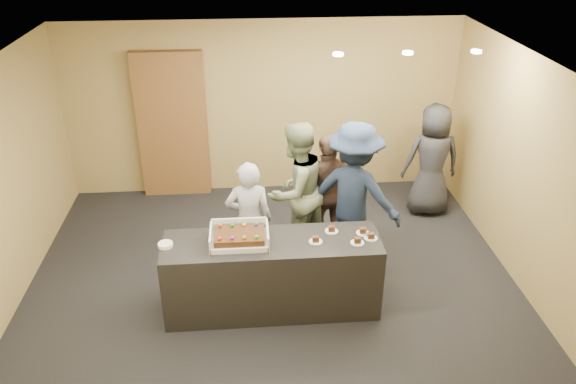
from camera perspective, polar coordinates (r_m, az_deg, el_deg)
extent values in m
plane|color=black|center=(7.14, -1.58, -8.63)|extent=(6.00, 6.00, 0.00)
plane|color=silver|center=(5.95, -1.92, 12.79)|extent=(6.00, 6.00, 0.00)
cube|color=#A48B4F|center=(8.73, -2.60, 8.46)|extent=(6.00, 0.04, 2.70)
cube|color=#A48B4F|center=(4.35, 0.05, -13.85)|extent=(6.00, 0.04, 2.70)
cube|color=#A48B4F|center=(6.98, -27.13, 0.09)|extent=(0.04, 5.00, 2.70)
cube|color=#A48B4F|center=(7.21, 22.85, 1.85)|extent=(0.04, 5.00, 2.70)
cube|color=black|center=(6.41, -1.62, -8.42)|extent=(2.40, 0.71, 0.90)
cube|color=brown|center=(8.79, -11.67, 6.60)|extent=(1.04, 0.15, 2.29)
cube|color=white|center=(6.14, -4.94, -4.93)|extent=(0.61, 0.43, 0.06)
cube|color=white|center=(6.13, -7.84, -4.60)|extent=(0.02, 0.43, 0.17)
cube|color=white|center=(6.11, -2.08, -4.40)|extent=(0.02, 0.43, 0.17)
cube|color=white|center=(6.29, -4.97, -3.40)|extent=(0.61, 0.02, 0.19)
cube|color=#3A210D|center=(6.11, -4.97, -4.42)|extent=(0.54, 0.37, 0.07)
sphere|color=#C54017|center=(6.19, -6.89, -3.41)|extent=(0.04, 0.04, 0.04)
sphere|color=green|center=(6.19, -5.68, -3.37)|extent=(0.04, 0.04, 0.04)
sphere|color=yellow|center=(6.19, -4.47, -3.32)|extent=(0.04, 0.04, 0.04)
sphere|color=blue|center=(6.19, -3.27, -3.28)|extent=(0.04, 0.04, 0.04)
sphere|color=#F53714|center=(5.97, -6.95, -4.70)|extent=(0.04, 0.04, 0.04)
sphere|color=purple|center=(5.97, -5.70, -4.66)|extent=(0.04, 0.04, 0.04)
sphere|color=orange|center=(5.96, -4.45, -4.61)|extent=(0.04, 0.04, 0.04)
sphere|color=green|center=(5.96, -3.19, -4.57)|extent=(0.04, 0.04, 0.04)
cylinder|color=white|center=(6.21, -12.34, -5.25)|extent=(0.16, 0.16, 0.04)
cylinder|color=white|center=(6.16, 2.83, -5.04)|extent=(0.15, 0.15, 0.01)
cube|color=#3A210D|center=(6.14, 2.84, -4.78)|extent=(0.07, 0.06, 0.06)
cylinder|color=white|center=(6.35, 4.44, -3.97)|extent=(0.15, 0.15, 0.01)
cube|color=#3A210D|center=(6.33, 4.45, -3.71)|extent=(0.07, 0.06, 0.06)
cylinder|color=white|center=(6.18, 7.06, -5.13)|extent=(0.15, 0.15, 0.01)
cube|color=#3A210D|center=(6.16, 7.08, -4.87)|extent=(0.07, 0.06, 0.06)
cylinder|color=white|center=(6.35, 7.61, -4.14)|extent=(0.15, 0.15, 0.01)
cube|color=#3A210D|center=(6.34, 7.63, -3.88)|extent=(0.07, 0.06, 0.06)
cylinder|color=white|center=(6.27, 8.41, -4.65)|extent=(0.15, 0.15, 0.01)
cube|color=#3A210D|center=(6.26, 8.43, -4.39)|extent=(0.07, 0.06, 0.06)
imported|color=#ACACB1|center=(6.80, -3.96, -2.92)|extent=(0.57, 0.37, 1.55)
imported|color=gray|center=(7.16, 0.79, 0.13)|extent=(1.13, 1.10, 1.83)
imported|color=#1D2A42|center=(7.06, 6.70, -0.22)|extent=(1.41, 1.19, 1.89)
imported|color=brown|center=(7.38, 4.07, -0.06)|extent=(1.01, 0.71, 1.59)
imported|color=#28292E|center=(8.44, 14.40, 3.15)|extent=(0.83, 0.54, 1.69)
cylinder|color=#FFEAC6|center=(6.52, 5.11, 13.77)|extent=(0.12, 0.12, 0.03)
cylinder|color=#FFEAC6|center=(6.70, 12.07, 13.66)|extent=(0.12, 0.12, 0.03)
cylinder|color=#FFEAC6|center=(6.96, 18.59, 13.38)|extent=(0.12, 0.12, 0.03)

